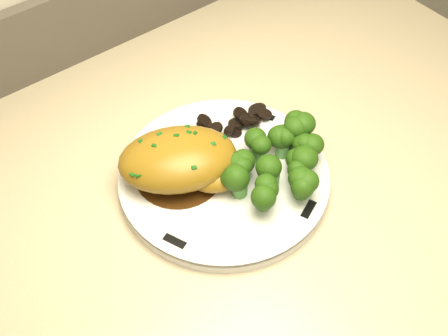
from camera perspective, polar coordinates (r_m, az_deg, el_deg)
plate at (r=0.71m, az=0.00°, el=-0.96°), size 0.30×0.30×0.02m
rim_accent_0 at (r=0.78m, az=4.19°, el=5.34°), size 0.02×0.03×0.00m
rim_accent_1 at (r=0.75m, az=-7.77°, el=2.88°), size 0.03×0.02×0.00m
rim_accent_2 at (r=0.65m, az=-5.03°, el=-7.43°), size 0.02×0.03×0.00m
rim_accent_3 at (r=0.68m, az=8.59°, el=-4.18°), size 0.03×0.02×0.00m
gravy_pool at (r=0.71m, az=-4.57°, el=-0.56°), size 0.11×0.11×0.00m
chicken_breast at (r=0.69m, az=-4.27°, el=0.74°), size 0.18×0.16×0.06m
mushroom_pile at (r=0.75m, az=1.41°, el=4.00°), size 0.09×0.07×0.02m
broccoli_florets at (r=0.69m, az=5.32°, el=0.67°), size 0.14×0.11×0.04m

